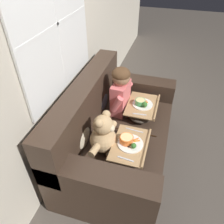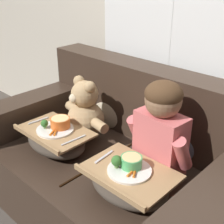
{
  "view_description": "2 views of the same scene",
  "coord_description": "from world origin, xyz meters",
  "views": [
    {
      "loc": [
        -1.63,
        -0.39,
        2.03
      ],
      "look_at": [
        0.02,
        0.1,
        0.63
      ],
      "focal_mm": 35.0,
      "sensor_mm": 36.0,
      "label": 1
    },
    {
      "loc": [
        1.12,
        -1.15,
        1.52
      ],
      "look_at": [
        -0.07,
        0.1,
        0.69
      ],
      "focal_mm": 50.0,
      "sensor_mm": 36.0,
      "label": 2
    }
  ],
  "objects": [
    {
      "name": "couch",
      "position": [
        0.0,
        0.07,
        0.33
      ],
      "size": [
        1.66,
        0.98,
        0.93
      ],
      "color": "#38281E",
      "rests_on": "ground_plane"
    },
    {
      "name": "lap_tray_child",
      "position": [
        0.3,
        -0.17,
        0.51
      ],
      "size": [
        0.46,
        0.33,
        0.22
      ],
      "color": "#473D33",
      "rests_on": "child_figure"
    },
    {
      "name": "throw_pillow_behind_teddy",
      "position": [
        -0.3,
        0.31,
        0.59
      ],
      "size": [
        0.34,
        0.16,
        0.35
      ],
      "color": "#C1B293",
      "rests_on": "couch"
    },
    {
      "name": "lap_tray_teddy",
      "position": [
        -0.3,
        -0.17,
        0.52
      ],
      "size": [
        0.46,
        0.31,
        0.22
      ],
      "color": "#473D33",
      "rests_on": "teddy_bear"
    },
    {
      "name": "wall_back_with_window",
      "position": [
        0.0,
        0.61,
        1.31
      ],
      "size": [
        8.0,
        0.08,
        2.6
      ],
      "color": "beige",
      "rests_on": "ground_plane"
    },
    {
      "name": "teddy_bear",
      "position": [
        -0.31,
        0.08,
        0.61
      ],
      "size": [
        0.45,
        0.32,
        0.42
      ],
      "color": "tan",
      "rests_on": "couch"
    },
    {
      "name": "child_figure",
      "position": [
        0.3,
        0.08,
        0.74
      ],
      "size": [
        0.4,
        0.2,
        0.56
      ],
      "color": "#DB6666",
      "rests_on": "couch"
    },
    {
      "name": "throw_pillow_behind_child",
      "position": [
        0.3,
        0.31,
        0.59
      ],
      "size": [
        0.33,
        0.16,
        0.34
      ],
      "color": "slate",
      "rests_on": "couch"
    },
    {
      "name": "ground_plane",
      "position": [
        0.0,
        0.0,
        0.0
      ],
      "size": [
        14.0,
        14.0,
        0.0
      ],
      "primitive_type": "plane",
      "color": "#4C443D"
    }
  ]
}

